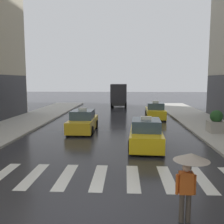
{
  "coord_description": "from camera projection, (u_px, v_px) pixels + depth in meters",
  "views": [
    {
      "loc": [
        1.01,
        -6.54,
        3.85
      ],
      "look_at": [
        0.25,
        8.0,
        2.01
      ],
      "focal_mm": 39.94,
      "sensor_mm": 36.0,
      "label": 1
    }
  ],
  "objects": [
    {
      "name": "pedestrian_with_umbrella",
      "position": [
        189.0,
        169.0,
        6.63
      ],
      "size": [
        0.96,
        0.96,
        1.94
      ],
      "color": "#473D33",
      "rests_on": "ground"
    },
    {
      "name": "box_truck",
      "position": [
        119.0,
        94.0,
        36.82
      ],
      "size": [
        2.31,
        7.55,
        3.35
      ],
      "color": "#2D2D2D",
      "rests_on": "ground"
    },
    {
      "name": "crosswalk_markings",
      "position": [
        99.0,
        177.0,
        9.99
      ],
      "size": [
        11.3,
        2.8,
        0.01
      ],
      "color": "silver",
      "rests_on": "ground"
    },
    {
      "name": "planter_mid_block",
      "position": [
        216.0,
        122.0,
        17.92
      ],
      "size": [
        1.1,
        1.1,
        1.6
      ],
      "color": "#A8A399",
      "rests_on": "curb_right"
    },
    {
      "name": "taxi_lead",
      "position": [
        146.0,
        134.0,
        14.57
      ],
      "size": [
        2.12,
        4.62,
        1.8
      ],
      "color": "yellow",
      "rests_on": "ground"
    },
    {
      "name": "taxi_third",
      "position": [
        155.0,
        111.0,
        25.49
      ],
      "size": [
        2.06,
        4.6,
        1.8
      ],
      "color": "yellow",
      "rests_on": "ground"
    },
    {
      "name": "ground_plane",
      "position": [
        88.0,
        218.0,
        7.01
      ],
      "size": [
        160.0,
        160.0,
        0.0
      ],
      "primitive_type": "plane",
      "color": "#26262B"
    },
    {
      "name": "taxi_second",
      "position": [
        83.0,
        122.0,
        19.0
      ],
      "size": [
        1.96,
        4.55,
        1.8
      ],
      "color": "gold",
      "rests_on": "ground"
    }
  ]
}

